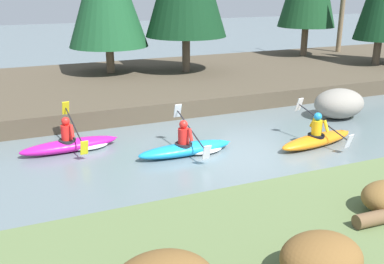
# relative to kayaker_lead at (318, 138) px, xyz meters

# --- Properties ---
(ground_plane) EXTENTS (90.00, 90.00, 0.00)m
(ground_plane) POSITION_rel_kayaker_lead_xyz_m (-2.33, 0.20, -0.22)
(ground_plane) COLOR slate
(riverbank_far) EXTENTS (44.00, 9.28, 0.62)m
(riverbank_far) POSITION_rel_kayaker_lead_xyz_m (-2.33, 8.61, 0.09)
(riverbank_far) COLOR #4C4233
(riverbank_far) RESTS_ON ground
(shrub_clump_second) EXTENTS (1.14, 0.95, 0.62)m
(shrub_clump_second) POSITION_rel_kayaker_lead_xyz_m (-4.61, -5.84, 0.84)
(shrub_clump_second) COLOR brown
(shrub_clump_second) RESTS_ON riverbank_near
(kayaker_lead) EXTENTS (2.79, 2.06, 1.20)m
(kayaker_lead) POSITION_rel_kayaker_lead_xyz_m (0.00, 0.00, 0.00)
(kayaker_lead) COLOR orange
(kayaker_lead) RESTS_ON ground
(kayaker_middle) EXTENTS (2.78, 2.06, 1.20)m
(kayaker_middle) POSITION_rel_kayaker_lead_xyz_m (-3.69, 0.81, -0.02)
(kayaker_middle) COLOR #1993D6
(kayaker_middle) RESTS_ON ground
(kayaker_trailing) EXTENTS (2.79, 2.07, 1.20)m
(kayaker_trailing) POSITION_rel_kayaker_lead_xyz_m (-6.56, 2.37, -0.02)
(kayaker_trailing) COLOR #C61999
(kayaker_trailing) RESTS_ON ground
(boulder_midstream) EXTENTS (1.82, 1.42, 1.03)m
(boulder_midstream) POSITION_rel_kayaker_lead_xyz_m (2.47, 2.02, 0.29)
(boulder_midstream) COLOR gray
(boulder_midstream) RESTS_ON ground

